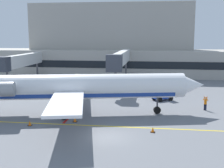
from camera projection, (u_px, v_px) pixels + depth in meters
ground at (108, 137)px, 29.10m from camera, size 120.00×120.00×0.11m
terminal_building at (118, 48)px, 74.41m from camera, size 78.22×12.58×17.41m
jet_bridge_west at (121, 59)px, 56.09m from camera, size 2.40×22.06×6.71m
jet_bridge_east at (21, 61)px, 60.80m from camera, size 2.40×18.52×5.92m
regional_jet at (71, 87)px, 36.34m from camera, size 32.25×24.39×9.23m
baggage_tug at (76, 80)px, 59.75m from camera, size 3.01×3.75×1.94m
pushback_tractor at (164, 94)px, 45.40m from camera, size 3.23×2.99×2.07m
belt_loader at (66, 85)px, 53.18m from camera, size 2.72×3.82×2.37m
marshaller at (205, 103)px, 39.28m from camera, size 0.66×0.64×1.88m
safety_cone_alpha at (75, 120)px, 34.10m from camera, size 0.47×0.47×0.55m
safety_cone_charlie at (30, 123)px, 32.68m from camera, size 0.47×0.47×0.55m
safety_cone_delta at (153, 130)px, 30.45m from camera, size 0.47×0.47×0.55m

